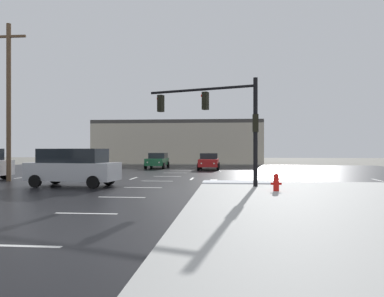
% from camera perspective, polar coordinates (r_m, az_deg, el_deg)
% --- Properties ---
extents(ground_plane, '(120.00, 120.00, 0.00)m').
position_cam_1_polar(ground_plane, '(26.06, -4.40, -4.53)').
color(ground_plane, slate).
extents(road_asphalt, '(44.00, 44.00, 0.02)m').
position_cam_1_polar(road_asphalt, '(26.06, -4.40, -4.51)').
color(road_asphalt, black).
rests_on(road_asphalt, ground_plane).
extents(snow_strip_curbside, '(4.00, 1.60, 0.06)m').
position_cam_1_polar(snow_strip_curbside, '(21.69, 6.92, -5.00)').
color(snow_strip_curbside, white).
rests_on(snow_strip_curbside, sidewalk_corner).
extents(lane_markings, '(36.15, 36.15, 0.01)m').
position_cam_1_polar(lane_markings, '(24.52, -2.17, -4.76)').
color(lane_markings, silver).
rests_on(lane_markings, road_asphalt).
extents(traffic_signal_mast, '(5.92, 2.34, 5.50)m').
position_cam_1_polar(traffic_signal_mast, '(20.23, 4.52, 5.20)').
color(traffic_signal_mast, black).
rests_on(traffic_signal_mast, sidewalk_corner).
extents(fire_hydrant, '(0.48, 0.26, 0.79)m').
position_cam_1_polar(fire_hydrant, '(17.73, 12.43, -4.93)').
color(fire_hydrant, red).
rests_on(fire_hydrant, sidewalk_corner).
extents(strip_building_background, '(23.84, 8.00, 6.03)m').
position_cam_1_polar(strip_building_background, '(55.95, -1.95, 0.98)').
color(strip_building_background, '#BCB29E').
rests_on(strip_building_background, ground_plane).
extents(suv_black, '(4.95, 2.46, 2.03)m').
position_cam_1_polar(suv_black, '(39.85, -16.83, -1.39)').
color(suv_black, black).
rests_on(suv_black, road_asphalt).
extents(suv_silver, '(4.98, 2.56, 2.03)m').
position_cam_1_polar(suv_silver, '(21.64, -17.29, -2.57)').
color(suv_silver, '#B7BABF').
rests_on(suv_silver, road_asphalt).
extents(sedan_green, '(2.07, 4.56, 1.58)m').
position_cam_1_polar(sedan_green, '(39.75, -5.17, -1.74)').
color(sedan_green, '#195933').
rests_on(sedan_green, road_asphalt).
extents(sedan_red, '(2.02, 4.54, 1.58)m').
position_cam_1_polar(sedan_red, '(37.17, 2.54, -1.86)').
color(sedan_red, '#B21919').
rests_on(sedan_red, road_asphalt).
extents(utility_pole_mid, '(2.20, 0.28, 9.85)m').
position_cam_1_polar(utility_pole_mid, '(26.61, -25.64, 6.65)').
color(utility_pole_mid, brown).
rests_on(utility_pole_mid, ground_plane).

